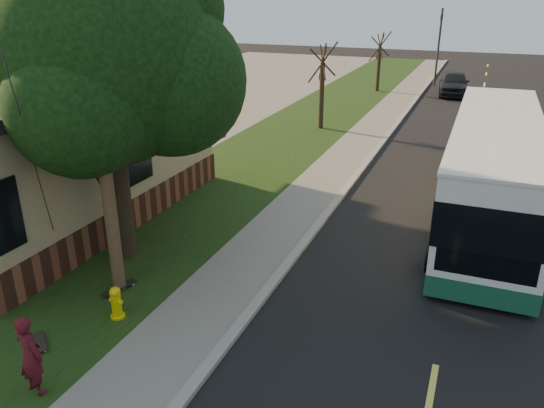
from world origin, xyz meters
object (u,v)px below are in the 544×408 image
(dumpster, at_px, (68,195))
(skateboard_main, at_px, (119,288))
(traffic_signal, at_px, (439,42))
(skateboard_spare, at_px, (40,342))
(fire_hydrant, at_px, (116,302))
(transit_bus, at_px, (493,167))
(skateboarder, at_px, (30,355))
(bare_tree_far, at_px, (379,63))
(distant_car, at_px, (454,83))
(leafy_tree, at_px, (109,59))
(utility_pole, at_px, (96,97))
(bare_tree_near, at_px, (322,87))

(dumpster, bearing_deg, skateboard_main, -36.96)
(traffic_signal, relative_size, skateboard_spare, 7.84)
(fire_hydrant, xyz_separation_m, traffic_signal, (3.10, 34.00, 2.73))
(transit_bus, relative_size, skateboarder, 7.50)
(bare_tree_far, relative_size, skateboard_main, 4.31)
(dumpster, bearing_deg, distant_car, 70.22)
(leafy_tree, distance_m, transit_bus, 11.41)
(leafy_tree, height_order, skateboard_spare, leafy_tree)
(skateboard_spare, distance_m, dumpster, 6.85)
(fire_hydrant, height_order, leafy_tree, leafy_tree)
(fire_hydrant, bearing_deg, traffic_signal, 84.79)
(transit_bus, height_order, skateboard_main, transit_bus)
(utility_pole, relative_size, skateboard_main, 9.70)
(traffic_signal, xyz_separation_m, skateboarder, (-3.00, -36.43, -2.32))
(skateboarder, bearing_deg, skateboard_spare, -36.97)
(utility_pole, bearing_deg, leafy_tree, 117.60)
(utility_pole, xyz_separation_m, distant_car, (5.38, 29.73, -3.83))
(bare_tree_near, height_order, bare_tree_far, bare_tree_near)
(utility_pole, bearing_deg, distant_car, 79.74)
(bare_tree_far, height_order, skateboard_main, bare_tree_far)
(dumpster, bearing_deg, bare_tree_far, 80.15)
(fire_hydrant, relative_size, traffic_signal, 0.13)
(fire_hydrant, height_order, skateboarder, skateboarder)
(skateboard_main, xyz_separation_m, dumpster, (-4.25, 3.20, 0.61))
(leafy_tree, xyz_separation_m, dumpster, (-3.32, 1.47, -4.43))
(skateboard_main, bearing_deg, distant_car, 79.89)
(fire_hydrant, relative_size, skateboard_spare, 1.05)
(traffic_signal, distance_m, skateboard_main, 33.43)
(bare_tree_near, distance_m, skateboarder, 20.50)
(bare_tree_far, height_order, skateboarder, bare_tree_far)
(utility_pole, relative_size, transit_bus, 0.79)
(bare_tree_far, bearing_deg, traffic_signal, 48.81)
(skateboarder, bearing_deg, transit_bus, -110.97)
(skateboarder, distance_m, skateboard_main, 3.50)
(utility_pole, xyz_separation_m, leafy_tree, (-0.87, 1.66, 0.54))
(traffic_signal, bearing_deg, bare_tree_near, -104.04)
(skateboarder, xyz_separation_m, distant_car, (4.58, 33.16, -0.03))
(fire_hydrant, distance_m, dumpster, 6.40)
(skateboard_main, distance_m, distant_car, 30.29)
(leafy_tree, xyz_separation_m, skateboard_spare, (0.72, -4.02, -5.04))
(utility_pole, height_order, traffic_signal, utility_pole)
(utility_pole, bearing_deg, traffic_signal, 83.42)
(leafy_tree, bearing_deg, skateboard_main, -61.76)
(utility_pole, bearing_deg, skateboard_spare, -93.44)
(fire_hydrant, xyz_separation_m, distant_car, (4.68, 30.73, 0.37))
(dumpster, distance_m, distant_car, 28.28)
(bare_tree_near, relative_size, transit_bus, 0.37)
(utility_pole, height_order, skateboard_main, utility_pole)
(fire_hydrant, relative_size, dumpster, 0.41)
(leafy_tree, xyz_separation_m, traffic_signal, (4.67, 31.35, -2.00))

